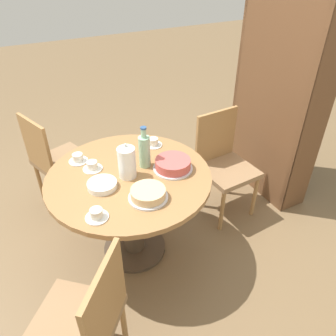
# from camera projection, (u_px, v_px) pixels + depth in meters

# --- Properties ---
(ground_plane) EXTENTS (14.00, 14.00, 0.00)m
(ground_plane) POSITION_uv_depth(u_px,v_px,m) (135.00, 248.00, 2.63)
(ground_plane) COLOR brown
(dining_table) EXTENTS (1.12, 1.12, 0.73)m
(dining_table) POSITION_uv_depth(u_px,v_px,m) (130.00, 195.00, 2.31)
(dining_table) COLOR #473828
(dining_table) RESTS_ON ground_plane
(chair_a) EXTENTS (0.59, 0.59, 0.91)m
(chair_a) POSITION_uv_depth(u_px,v_px,m) (85.00, 321.00, 1.62)
(chair_a) COLOR #A87A47
(chair_a) RESTS_ON ground_plane
(chair_b) EXTENTS (0.45, 0.45, 0.91)m
(chair_b) POSITION_uv_depth(u_px,v_px,m) (224.00, 162.00, 2.78)
(chair_b) COLOR #A87A47
(chair_b) RESTS_ON ground_plane
(chair_c) EXTENTS (0.54, 0.54, 0.91)m
(chair_c) POSITION_uv_depth(u_px,v_px,m) (56.00, 159.00, 2.82)
(chair_c) COLOR #A87A47
(chair_c) RESTS_ON ground_plane
(bookshelf) EXTENTS (0.86, 0.28, 1.88)m
(bookshelf) POSITION_uv_depth(u_px,v_px,m) (276.00, 99.00, 2.83)
(bookshelf) COLOR brown
(bookshelf) RESTS_ON ground_plane
(coffee_pot) EXTENTS (0.12, 0.12, 0.25)m
(coffee_pot) POSITION_uv_depth(u_px,v_px,m) (127.00, 162.00, 2.13)
(coffee_pot) COLOR white
(coffee_pot) RESTS_ON dining_table
(water_bottle) EXTENTS (0.08, 0.08, 0.30)m
(water_bottle) POSITION_uv_depth(u_px,v_px,m) (144.00, 151.00, 2.23)
(water_bottle) COLOR #99C6A3
(water_bottle) RESTS_ON dining_table
(cake_main) EXTENTS (0.27, 0.27, 0.08)m
(cake_main) POSITION_uv_depth(u_px,v_px,m) (173.00, 165.00, 2.25)
(cake_main) COLOR silver
(cake_main) RESTS_ON dining_table
(cake_second) EXTENTS (0.25, 0.25, 0.07)m
(cake_second) POSITION_uv_depth(u_px,v_px,m) (148.00, 194.00, 1.99)
(cake_second) COLOR silver
(cake_second) RESTS_ON dining_table
(cup_a) EXTENTS (0.14, 0.14, 0.06)m
(cup_a) POSITION_uv_depth(u_px,v_px,m) (92.00, 166.00, 2.25)
(cup_a) COLOR white
(cup_a) RESTS_ON dining_table
(cup_b) EXTENTS (0.14, 0.14, 0.06)m
(cup_b) POSITION_uv_depth(u_px,v_px,m) (153.00, 143.00, 2.51)
(cup_b) COLOR white
(cup_b) RESTS_ON dining_table
(cup_c) EXTENTS (0.14, 0.14, 0.06)m
(cup_c) POSITION_uv_depth(u_px,v_px,m) (97.00, 215.00, 1.86)
(cup_c) COLOR white
(cup_c) RESTS_ON dining_table
(cup_d) EXTENTS (0.14, 0.14, 0.06)m
(cup_d) POSITION_uv_depth(u_px,v_px,m) (78.00, 159.00, 2.33)
(cup_d) COLOR white
(cup_d) RESTS_ON dining_table
(plate_stack) EXTENTS (0.19, 0.19, 0.04)m
(plate_stack) POSITION_uv_depth(u_px,v_px,m) (102.00, 185.00, 2.09)
(plate_stack) COLOR white
(plate_stack) RESTS_ON dining_table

